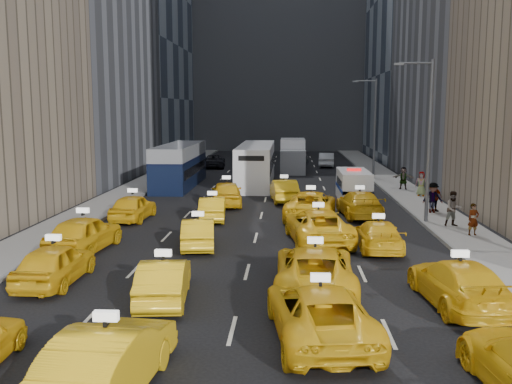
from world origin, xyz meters
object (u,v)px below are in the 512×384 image
box_truck (293,156)px  city_bus (256,165)px  double_decker (180,166)px  taxi_1 (108,360)px  pedestrian_0 (473,219)px  nypd_van (354,186)px  taxi_2 (320,312)px

box_truck → city_bus: bearing=-113.2°
double_decker → taxi_1: bearing=-79.7°
taxi_1 → double_decker: 35.08m
double_decker → city_bus: (6.27, 1.38, -0.01)m
box_truck → pedestrian_0: size_ratio=4.63×
taxi_1 → nypd_van: size_ratio=0.91×
double_decker → nypd_van: bearing=-25.0°
city_bus → taxi_1: bearing=-90.3°
taxi_2 → pedestrian_0: size_ratio=3.50×
city_bus → double_decker: bearing=-165.9°
taxi_2 → pedestrian_0: (8.27, 12.99, 0.17)m
nypd_van → city_bus: bearing=125.3°
nypd_van → box_truck: bearing=96.8°
taxi_1 → taxi_2: (4.90, 3.46, -0.04)m
nypd_van → double_decker: double_decker is taller
taxi_1 → double_decker: size_ratio=0.42×
city_bus → pedestrian_0: bearing=-57.1°
taxi_1 → box_truck: box_truck is taller
taxi_1 → box_truck: size_ratio=0.67×
taxi_1 → nypd_van: nypd_van is taller
double_decker → pedestrian_0: size_ratio=7.38×
taxi_1 → double_decker: double_decker is taller
taxi_2 → double_decker: size_ratio=0.47×
city_bus → pedestrian_0: city_bus is taller
taxi_1 → pedestrian_0: pedestrian_0 is taller
taxi_1 → city_bus: 36.13m
pedestrian_0 → double_decker: bearing=122.3°
nypd_van → city_bus: 11.07m
nypd_van → taxi_2: bearing=-104.3°
taxi_1 → pedestrian_0: 21.07m
nypd_van → taxi_1: bearing=-112.9°
taxi_2 → pedestrian_0: 15.40m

